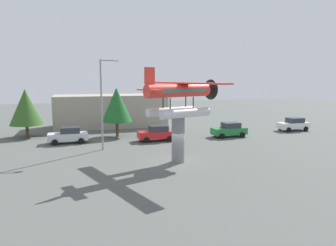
# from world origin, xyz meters

# --- Properties ---
(ground_plane) EXTENTS (140.00, 140.00, 0.00)m
(ground_plane) POSITION_xyz_m (0.00, 0.00, 0.00)
(ground_plane) COLOR #515651
(display_pedestal) EXTENTS (1.10, 1.10, 3.92)m
(display_pedestal) POSITION_xyz_m (0.00, 0.00, 1.96)
(display_pedestal) COLOR slate
(display_pedestal) RESTS_ON ground
(floatplane_monument) EXTENTS (7.20, 10.19, 4.00)m
(floatplane_monument) POSITION_xyz_m (0.12, 0.04, 5.59)
(floatplane_monument) COLOR silver
(floatplane_monument) RESTS_ON display_pedestal
(car_near_silver) EXTENTS (4.20, 2.02, 1.76)m
(car_near_silver) POSITION_xyz_m (-9.03, 10.93, 0.88)
(car_near_silver) COLOR silver
(car_near_silver) RESTS_ON ground
(car_mid_red) EXTENTS (4.20, 2.02, 1.76)m
(car_mid_red) POSITION_xyz_m (0.57, 9.34, 0.88)
(car_mid_red) COLOR red
(car_mid_red) RESTS_ON ground
(car_far_green) EXTENTS (4.20, 2.02, 1.76)m
(car_far_green) POSITION_xyz_m (9.63, 9.22, 0.88)
(car_far_green) COLOR #237A38
(car_far_green) RESTS_ON ground
(car_distant_white) EXTENTS (4.20, 2.02, 1.76)m
(car_distant_white) POSITION_xyz_m (20.10, 10.85, 0.88)
(car_distant_white) COLOR white
(car_distant_white) RESTS_ON ground
(streetlight_primary) EXTENTS (1.84, 0.28, 8.88)m
(streetlight_primary) POSITION_xyz_m (-5.56, 6.53, 5.09)
(streetlight_primary) COLOR gray
(streetlight_primary) RESTS_ON ground
(storefront_building) EXTENTS (15.89, 6.42, 4.63)m
(storefront_building) POSITION_xyz_m (-3.18, 22.00, 2.31)
(storefront_building) COLOR #9E9384
(storefront_building) RESTS_ON ground
(tree_west) EXTENTS (3.85, 3.85, 5.80)m
(tree_west) POSITION_xyz_m (-13.87, 15.96, 3.65)
(tree_west) COLOR brown
(tree_west) RESTS_ON ground
(tree_east) EXTENTS (3.70, 3.70, 5.95)m
(tree_east) POSITION_xyz_m (-3.40, 13.31, 3.88)
(tree_east) COLOR brown
(tree_east) RESTS_ON ground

